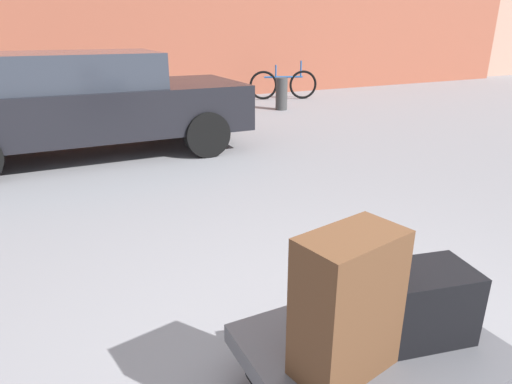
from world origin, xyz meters
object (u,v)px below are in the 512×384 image
Objects in this scene: bollard_kerb_near at (219,98)px; luggage_cart at (371,356)px; parked_car at (85,101)px; duffel_bag_black_rear_left at (414,304)px; suitcase_brown_front_left at (347,305)px; bollard_kerb_mid at (282,94)px; bicycle_leaning at (283,84)px.

luggage_cart is at bearing -106.86° from bollard_kerb_near.
parked_car reaches higher than bollard_kerb_near.
duffel_bag_black_rear_left is 0.84× the size of suitcase_brown_front_left.
parked_car is at bearing -155.06° from bollard_kerb_mid.
bicycle_leaning is (4.41, 8.82, -0.14)m from duffel_bag_black_rear_left.
bollard_kerb_mid is at bearing 24.94° from parked_car.
parked_car is at bearing 96.16° from luggage_cart.
parked_car is (-0.58, 5.38, 0.49)m from luggage_cart.
bicycle_leaning reaches higher than bollard_kerb_near.
duffel_bag_black_rear_left is 8.24m from bollard_kerb_mid.
parked_car is at bearing -146.73° from bicycle_leaning.
bollard_kerb_mid is (4.34, 2.02, -0.41)m from parked_car.
duffel_bag_black_rear_left is at bearing -116.58° from bicycle_leaning.
duffel_bag_black_rear_left is at bearing -115.61° from bollard_kerb_mid.
luggage_cart is at bearing -116.92° from bollard_kerb_mid.
duffel_bag_black_rear_left is at bearing -105.40° from bollard_kerb_near.
bollard_kerb_mid is at bearing 51.29° from suitcase_brown_front_left.
luggage_cart is 9.92m from bicycle_leaning.
bicycle_leaning is (4.61, 8.79, 0.10)m from luggage_cart.
luggage_cart is 1.59× the size of bollard_kerb_near.
parked_car reaches higher than suitcase_brown_front_left.
bollard_kerb_near is (2.82, 2.02, -0.41)m from parked_car.
suitcase_brown_front_left is at bearing -86.21° from parked_car.
bicycle_leaning is 2.74m from bollard_kerb_near.
bollard_kerb_near is 1.00× the size of bollard_kerb_mid.
luggage_cart is at bearing 5.01° from suitcase_brown_front_left.
bicycle_leaning is at bearing 75.91° from duffel_bag_black_rear_left.
suitcase_brown_front_left is 0.90× the size of bollard_kerb_near.
parked_car reaches higher than luggage_cart.
suitcase_brown_front_left reaches higher than bollard_kerb_near.
bicycle_leaning is at bearing 33.27° from parked_car.
suitcase_brown_front_left is at bearing -108.26° from bollard_kerb_near.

